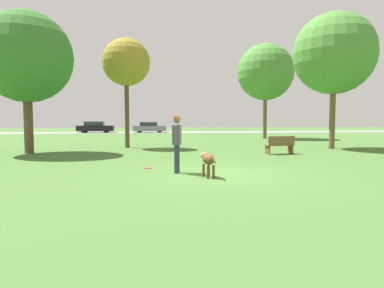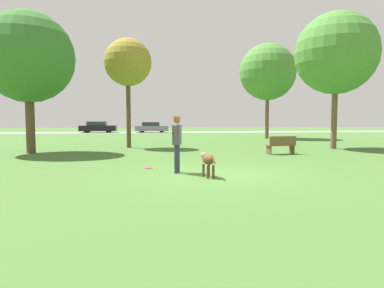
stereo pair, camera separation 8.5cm
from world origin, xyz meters
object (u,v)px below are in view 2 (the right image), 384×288
Objects in this scene: frisbee at (148,168)px; tree_far_right at (268,72)px; person at (177,139)px; park_bench at (281,145)px; tree_near_right at (336,54)px; parked_car_grey at (152,127)px; tree_mid_center at (128,63)px; tree_near_left at (28,58)px; dog at (208,160)px; parked_car_black at (98,127)px.

tree_far_right reaches higher than frisbee.
tree_far_right reaches higher than person.
tree_far_right reaches higher than park_bench.
person is 0.23× the size of tree_near_right.
parked_car_grey reaches higher than park_bench.
parked_car_grey is (1.39, 23.42, -4.15)m from tree_mid_center.
frisbee is 9.30m from tree_near_left.
tree_near_right is at bearing -56.41° from dog.
dog is at bearing -75.09° from tree_mid_center.
dog is at bearing -85.21° from parked_car_grey.
person reaches higher than dog.
person is 6.35× the size of frisbee.
parked_car_black is at bearing 179.57° from parked_car_grey.
tree_near_right reaches higher than person.
dog is 0.65× the size of park_bench.
tree_far_right reaches higher than tree_near_left.
frisbee is at bearing 52.59° from person.
parked_car_black is at bearing -77.83° from park_bench.
parked_car_black is (-16.54, 25.84, -4.50)m from tree_near_right.
frisbee is at bearing -46.31° from tree_near_left.
person is at bearing -140.80° from tree_near_right.
tree_near_right is (8.46, 8.46, 4.71)m from dog.
person is at bearing -78.14° from tree_mid_center.
frisbee is 0.04× the size of tree_near_right.
parked_car_black is (-5.27, 23.75, -4.12)m from tree_mid_center.
tree_mid_center is (-2.81, 10.54, 4.33)m from dog.
dog is 12.86m from tree_near_right.
parked_car_black is 6.67m from parked_car_grey.
parked_car_grey is at bearing 123.09° from tree_far_right.
tree_mid_center is at bearing -77.05° from parked_car_black.
parked_car_grey is 28.68m from park_bench.
frisbee is 7.27m from park_bench.
dog is at bearing -50.03° from frisbee.
tree_far_right reaches higher than parked_car_grey.
parked_car_black is at bearing 122.62° from tree_near_right.
tree_mid_center is at bearing 31.11° from tree_near_left.
tree_near_right is (9.25, 7.54, 4.17)m from person.
tree_near_left is (-15.73, -0.61, -0.66)m from tree_near_right.
parked_car_black is at bearing 1.86° from dog.
tree_near_right is at bearing -10.48° from tree_mid_center.
dog is 21.38m from tree_far_right.
frisbee is at bearing -82.33° from tree_mid_center.
parked_car_grey is at bearing -2.39° from parked_car_black.
person is 20.78m from tree_far_right.
dog is at bearing -47.21° from tree_near_left.
tree_far_right is at bearing -35.06° from dog.
tree_near_right is at bearing -66.43° from parked_car_grey.
frisbee is 0.04× the size of tree_near_left.
dog is 11.44m from tree_near_left.
dog is at bearing -135.02° from tree_near_right.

